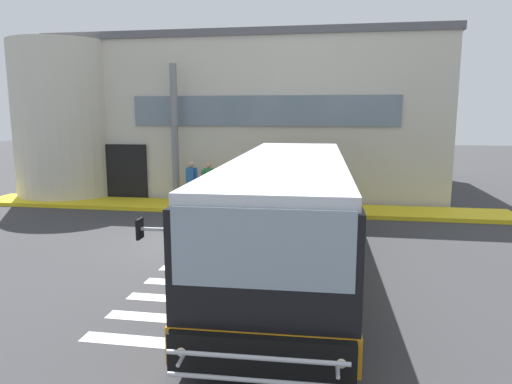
# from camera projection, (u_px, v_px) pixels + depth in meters

# --- Properties ---
(ground_plane) EXTENTS (80.00, 90.00, 0.02)m
(ground_plane) POSITION_uv_depth(u_px,v_px,m) (197.00, 242.00, 13.71)
(ground_plane) COLOR #353538
(ground_plane) RESTS_ON ground
(bay_paint_stripes) EXTENTS (4.40, 3.96, 0.01)m
(bay_paint_stripes) POSITION_uv_depth(u_px,v_px,m) (234.00, 303.00, 9.30)
(bay_paint_stripes) COLOR silver
(bay_paint_stripes) RESTS_ON ground
(terminal_building) EXTENTS (18.55, 13.80, 7.02)m
(terminal_building) POSITION_uv_depth(u_px,v_px,m) (247.00, 117.00, 24.45)
(terminal_building) COLOR beige
(terminal_building) RESTS_ON ground
(boarding_curb) EXTENTS (20.75, 2.00, 0.15)m
(boarding_curb) POSITION_uv_depth(u_px,v_px,m) (232.00, 207.00, 18.37)
(boarding_curb) COLOR yellow
(boarding_curb) RESTS_ON ground
(entry_support_column) EXTENTS (0.28, 0.28, 5.49)m
(entry_support_column) POSITION_uv_depth(u_px,v_px,m) (175.00, 134.00, 18.89)
(entry_support_column) COLOR slate
(entry_support_column) RESTS_ON boarding_curb
(bus_main_foreground) EXTENTS (3.02, 11.26, 2.70)m
(bus_main_foreground) POSITION_uv_depth(u_px,v_px,m) (289.00, 214.00, 11.21)
(bus_main_foreground) COLOR black
(bus_main_foreground) RESTS_ON ground
(passenger_near_column) EXTENTS (0.55, 0.36, 1.68)m
(passenger_near_column) POSITION_uv_depth(u_px,v_px,m) (192.00, 180.00, 18.64)
(passenger_near_column) COLOR #2D2D33
(passenger_near_column) RESTS_ON boarding_curb
(passenger_by_doorway) EXTENTS (0.50, 0.52, 1.68)m
(passenger_by_doorway) POSITION_uv_depth(u_px,v_px,m) (208.00, 180.00, 18.38)
(passenger_by_doorway) COLOR #1E2338
(passenger_by_doorway) RESTS_ON boarding_curb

